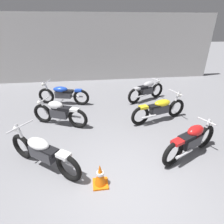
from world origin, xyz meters
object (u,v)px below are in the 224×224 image
object	(u,v)px
motorcycle_right_row_2	(147,90)
motorcycle_right_row_0	(191,140)
motorcycle_left_row_1	(59,113)
motorcycle_left_row_0	(43,152)
motorcycle_left_row_2	(63,94)
traffic_cone	(100,175)
motorcycle_right_row_1	(160,109)

from	to	relation	value
motorcycle_right_row_2	motorcycle_right_row_0	bearing A→B (deg)	-90.29
motorcycle_left_row_1	motorcycle_right_row_2	size ratio (longest dim) A/B	1.01
motorcycle_left_row_0	motorcycle_left_row_1	size ratio (longest dim) A/B	0.97
motorcycle_left_row_2	motorcycle_right_row_2	size ratio (longest dim) A/B	1.16
motorcycle_left_row_2	motorcycle_right_row_2	distance (m)	3.56
traffic_cone	motorcycle_right_row_0	bearing A→B (deg)	15.52
motorcycle_left_row_0	motorcycle_left_row_1	bearing A→B (deg)	86.65
traffic_cone	motorcycle_right_row_1	bearing A→B (deg)	48.58
motorcycle_left_row_1	motorcycle_right_row_2	bearing A→B (deg)	26.12
motorcycle_left_row_2	motorcycle_right_row_2	xyz separation A→B (m)	(3.56, -0.04, 0.01)
motorcycle_right_row_0	traffic_cone	world-z (taller)	motorcycle_right_row_0
motorcycle_left_row_1	traffic_cone	xyz separation A→B (m)	(1.14, -2.67, -0.20)
motorcycle_left_row_0	motorcycle_right_row_2	size ratio (longest dim) A/B	0.98
motorcycle_right_row_1	motorcycle_left_row_2	bearing A→B (deg)	151.22
motorcycle_right_row_2	motorcycle_right_row_1	bearing A→B (deg)	-93.62
motorcycle_right_row_0	motorcycle_right_row_1	bearing A→B (deg)	92.99
motorcycle_left_row_0	motorcycle_right_row_1	size ratio (longest dim) A/B	0.85
motorcycle_right_row_2	traffic_cone	xyz separation A→B (m)	(-2.35, -4.38, -0.20)
motorcycle_left_row_1	motorcycle_right_row_1	size ratio (longest dim) A/B	0.87
motorcycle_left_row_0	motorcycle_left_row_1	xyz separation A→B (m)	(0.12, 1.98, 0.01)
motorcycle_right_row_1	traffic_cone	size ratio (longest dim) A/B	3.92
motorcycle_left_row_2	motorcycle_right_row_1	bearing A→B (deg)	-28.78
motorcycle_left_row_1	motorcycle_left_row_0	bearing A→B (deg)	-93.35
motorcycle_left_row_1	motorcycle_right_row_0	distance (m)	4.02
motorcycle_right_row_1	motorcycle_right_row_2	xyz separation A→B (m)	(0.12, 1.85, 0.01)
motorcycle_right_row_2	motorcycle_left_row_1	bearing A→B (deg)	-153.88
motorcycle_right_row_0	traffic_cone	size ratio (longest dim) A/B	3.38
motorcycle_right_row_0	traffic_cone	bearing A→B (deg)	-164.48
traffic_cone	motorcycle_left_row_0	bearing A→B (deg)	151.40
motorcycle_left_row_1	motorcycle_right_row_2	world-z (taller)	same
motorcycle_left_row_0	motorcycle_left_row_2	xyz separation A→B (m)	(0.05, 3.73, 0.00)
motorcycle_right_row_0	motorcycle_right_row_2	world-z (taller)	same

